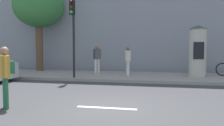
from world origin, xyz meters
TOP-DOWN VIEW (x-y plane):
  - ground_plane at (0.00, 0.00)m, footprint 80.00×80.00m
  - sidewalk_curb at (0.00, 7.00)m, footprint 36.00×4.00m
  - lane_markings at (0.00, 0.00)m, footprint 25.80×0.16m
  - traffic_light at (-3.01, 5.24)m, footprint 0.24×0.45m
  - poster_column at (3.38, 7.20)m, footprint 1.00×1.00m
  - street_tree at (-6.56, 8.34)m, footprint 3.33×3.33m
  - pedestrian_in_red_top at (-2.86, -0.64)m, footprint 0.53×0.53m
  - pedestrian_in_light_jacket at (-0.40, 6.97)m, footprint 0.36×0.55m
  - pedestrian_with_bag at (-2.31, 7.38)m, footprint 0.44×0.45m

SIDE VIEW (x-z plane):
  - ground_plane at x=0.00m, z-range 0.00..0.00m
  - lane_markings at x=0.00m, z-range 0.00..0.01m
  - sidewalk_curb at x=0.00m, z-range 0.00..0.15m
  - pedestrian_in_red_top at x=-2.86m, z-range 0.19..1.99m
  - pedestrian_in_light_jacket at x=-0.40m, z-range 0.28..1.90m
  - pedestrian_with_bag at x=-2.31m, z-range 0.29..2.01m
  - poster_column at x=3.38m, z-range 0.17..2.94m
  - traffic_light at x=-3.01m, z-range 0.86..4.85m
  - street_tree at x=-6.56m, z-range 1.54..7.25m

